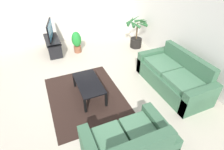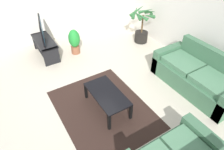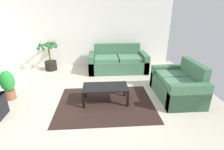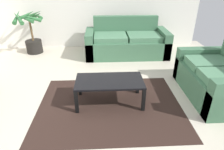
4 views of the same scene
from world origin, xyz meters
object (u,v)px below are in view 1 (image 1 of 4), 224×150
tv_stand (53,44)px  potted_palm (137,34)px  couch_main (173,77)px  tv (50,30)px  couch_loveseat (128,147)px  potted_plant_small (77,41)px  coffee_table (89,84)px

tv_stand → potted_palm: size_ratio=1.03×
couch_main → potted_palm: bearing=173.6°
couch_main → tv: (-3.14, -2.51, 0.48)m
tv_stand → tv: size_ratio=1.16×
couch_loveseat → potted_palm: potted_palm is taller
tv → potted_plant_small: 0.90m
couch_loveseat → potted_plant_small: bearing=177.4°
couch_main → potted_palm: potted_palm is taller
tv → coffee_table: (2.64, 0.44, -0.44)m
potted_palm → potted_plant_small: (-0.45, -2.03, -0.08)m
couch_loveseat → couch_main: bearing=123.1°
potted_plant_small → couch_loveseat: bearing=-2.6°
couch_loveseat → tv_stand: 4.45m
tv_stand → coffee_table: (2.64, 0.45, 0.03)m
couch_loveseat → tv_stand: size_ratio=1.27×
tv_stand → potted_plant_small: bearing=66.5°
tv → potted_palm: potted_palm is taller
couch_main → potted_palm: 2.39m
couch_main → couch_loveseat: (1.27, -1.95, -0.00)m
couch_loveseat → potted_palm: bearing=148.7°
tv_stand → coffee_table: bearing=9.6°
potted_palm → potted_plant_small: size_ratio=1.46×
tv_stand → couch_main: bearing=38.6°
couch_loveseat → tv: tv is taller
couch_main → potted_palm: size_ratio=1.87×
coffee_table → tv: bearing=-170.4°
couch_main → tv: bearing=-141.4°
couch_loveseat → potted_plant_small: 4.10m
couch_loveseat → tv: bearing=-172.8°
coffee_table → potted_plant_small: bearing=172.5°
coffee_table → potted_plant_small: 2.33m
couch_loveseat → tv_stand: bearing=-172.7°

